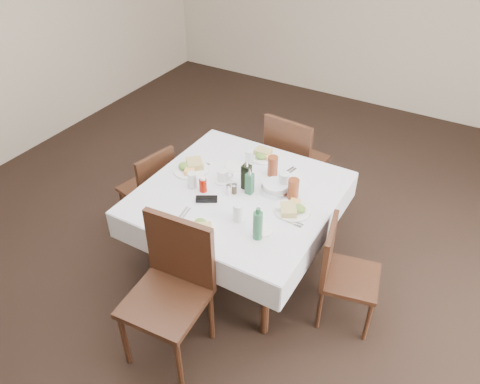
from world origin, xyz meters
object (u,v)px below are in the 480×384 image
at_px(chair_west, 151,185).
at_px(bread_basket, 275,188).
at_px(oil_cruet_dark, 246,176).
at_px(green_bottle, 258,225).
at_px(coffee_mug, 223,176).
at_px(dining_table, 239,199).
at_px(chair_south, 173,282).
at_px(water_s, 238,212).
at_px(oil_cruet_green, 250,183).
at_px(water_e, 284,182).
at_px(ketchup_bottle, 203,185).
at_px(chair_north, 292,157).
at_px(water_n, 249,157).
at_px(chair_east, 340,268).
at_px(water_w, 192,180).

height_order(chair_west, bread_basket, bread_basket).
distance_m(oil_cruet_dark, green_bottle, 0.56).
bearing_deg(coffee_mug, green_bottle, -39.11).
relative_size(dining_table, chair_south, 1.36).
height_order(water_s, oil_cruet_green, oil_cruet_green).
distance_m(chair_west, water_e, 1.24).
xyz_separation_m(oil_cruet_dark, ketchup_bottle, (-0.26, -0.20, -0.05)).
bearing_deg(coffee_mug, oil_cruet_green, -6.98).
bearing_deg(bread_basket, water_e, 48.05).
distance_m(chair_north, water_e, 0.83).
bearing_deg(dining_table, ketchup_bottle, -150.33).
height_order(water_s, green_bottle, green_bottle).
xyz_separation_m(dining_table, water_s, (0.16, -0.29, 0.14)).
distance_m(water_n, green_bottle, 0.89).
distance_m(chair_west, coffee_mug, 0.80).
relative_size(water_e, ketchup_bottle, 1.18).
relative_size(water_e, oil_cruet_green, 0.67).
height_order(chair_west, green_bottle, green_bottle).
height_order(dining_table, oil_cruet_green, oil_cruet_green).
height_order(water_e, oil_cruet_dark, oil_cruet_dark).
relative_size(chair_east, chair_west, 1.00).
relative_size(oil_cruet_dark, green_bottle, 1.04).
distance_m(water_e, oil_cruet_green, 0.26).
xyz_separation_m(oil_cruet_dark, oil_cruet_green, (0.05, -0.04, -0.02)).
distance_m(chair_south, chair_east, 1.17).
relative_size(chair_south, coffee_mug, 7.49).
height_order(water_w, ketchup_bottle, same).
bearing_deg(bread_basket, chair_east, -19.15).
height_order(chair_south, oil_cruet_dark, chair_south).
xyz_separation_m(water_n, coffee_mug, (-0.05, -0.31, -0.02)).
xyz_separation_m(water_e, green_bottle, (0.08, -0.57, 0.04)).
height_order(water_n, bread_basket, water_n).
distance_m(chair_west, water_n, 0.92).
distance_m(water_s, water_e, 0.49).
distance_m(chair_north, chair_east, 1.33).
distance_m(water_n, water_s, 0.71).
bearing_deg(chair_south, chair_north, 89.42).
bearing_deg(chair_north, water_s, -83.29).
height_order(dining_table, green_bottle, green_bottle).
height_order(chair_south, green_bottle, chair_south).
bearing_deg(ketchup_bottle, water_s, -21.69).
height_order(water_w, oil_cruet_dark, oil_cruet_dark).
bearing_deg(coffee_mug, water_w, -132.07).
relative_size(chair_south, water_s, 7.61).
height_order(chair_north, water_w, chair_north).
bearing_deg(water_s, water_w, 161.83).
bearing_deg(chair_south, oil_cruet_green, 85.14).
xyz_separation_m(oil_cruet_green, ketchup_bottle, (-0.31, -0.15, -0.04)).
distance_m(chair_east, oil_cruet_dark, 0.95).
height_order(dining_table, bread_basket, bread_basket).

